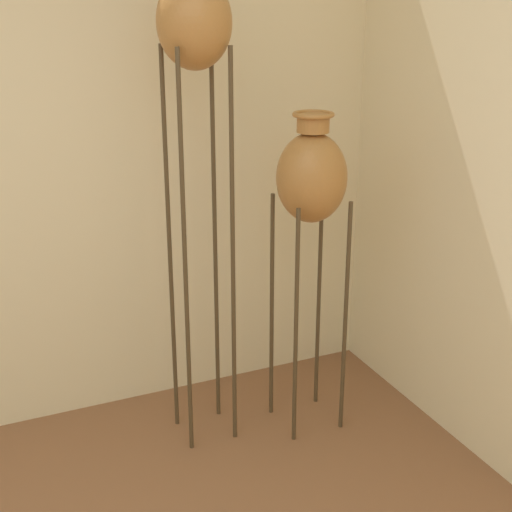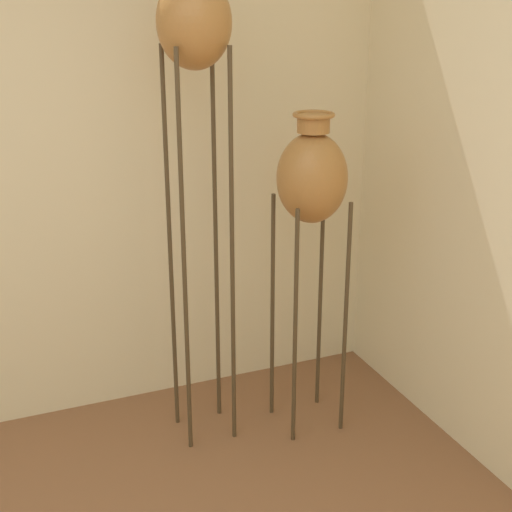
{
  "view_description": "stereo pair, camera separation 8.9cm",
  "coord_description": "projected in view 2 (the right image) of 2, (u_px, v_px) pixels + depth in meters",
  "views": [
    {
      "loc": [
        0.11,
        -1.12,
        2.01
      ],
      "look_at": [
        1.34,
        1.68,
        0.9
      ],
      "focal_mm": 50.0,
      "sensor_mm": 36.0,
      "label": 1
    },
    {
      "loc": [
        0.19,
        -1.15,
        2.01
      ],
      "look_at": [
        1.34,
        1.68,
        0.9
      ],
      "focal_mm": 50.0,
      "sensor_mm": 36.0,
      "label": 2
    }
  ],
  "objects": [
    {
      "name": "vase_stand_medium",
      "position": [
        312.0,
        182.0,
        3.18
      ],
      "size": [
        0.32,
        0.32,
        1.54
      ],
      "color": "#473823",
      "rests_on": "ground_plane"
    },
    {
      "name": "vase_stand_tall",
      "position": [
        195.0,
        38.0,
        2.89
      ],
      "size": [
        0.31,
        0.31,
        2.18
      ],
      "color": "#473823",
      "rests_on": "ground_plane"
    }
  ]
}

